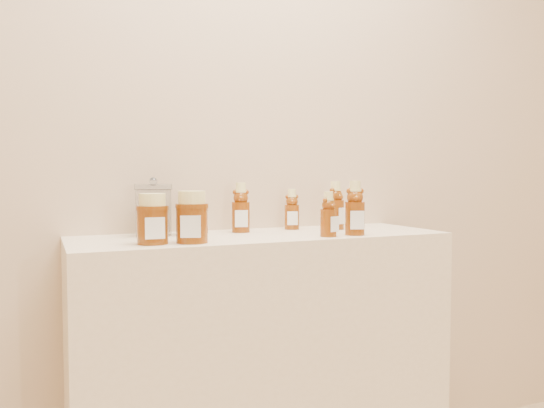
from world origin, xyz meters
name	(u,v)px	position (x,y,z in m)	size (l,w,h in m)	color
wall_back	(241,102)	(0.00, 1.75, 1.35)	(3.50, 0.02, 2.70)	#C9AD88
display_table	(263,372)	(0.00, 1.55, 0.45)	(1.20, 0.40, 0.90)	beige
bear_bottle_back_left	(241,204)	(-0.04, 1.65, 0.99)	(0.06, 0.06, 0.19)	#602807
bear_bottle_back_mid	(292,207)	(0.16, 1.67, 0.98)	(0.06, 0.06, 0.16)	#602807
bear_bottle_back_right	(335,202)	(0.30, 1.61, 1.00)	(0.07, 0.07, 0.19)	#602807
bear_bottle_front_left	(328,211)	(0.17, 1.42, 0.98)	(0.05, 0.05, 0.16)	#602807
bear_bottle_front_right	(355,204)	(0.27, 1.42, 1.00)	(0.07, 0.07, 0.20)	#602807
honey_jar_left	(152,219)	(-0.37, 1.45, 0.97)	(0.09, 0.09, 0.14)	#602807
honey_jar_back	(190,215)	(-0.22, 1.62, 0.97)	(0.08, 0.08, 0.13)	#602807
honey_jar_front	(192,217)	(-0.26, 1.44, 0.97)	(0.09, 0.09, 0.15)	#602807
glass_canister	(154,208)	(-0.33, 1.65, 0.99)	(0.12, 0.12, 0.18)	white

